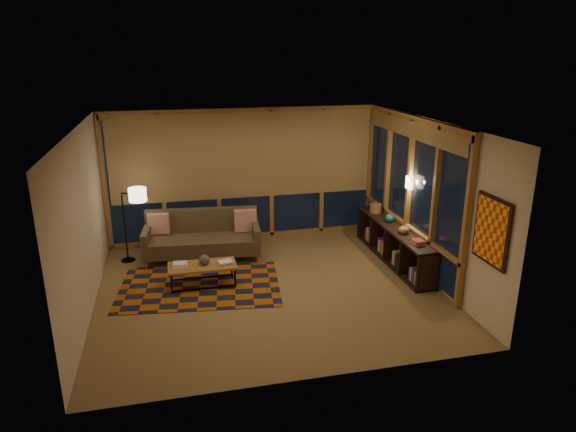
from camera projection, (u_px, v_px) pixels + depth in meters
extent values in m
cube|color=#9E844D|center=(269.00, 289.00, 8.49)|extent=(5.50, 5.00, 0.01)
cube|color=silver|center=(267.00, 125.00, 7.65)|extent=(5.50, 5.00, 0.01)
cube|color=beige|center=(244.00, 175.00, 10.38)|extent=(5.50, 0.01, 2.70)
cube|color=beige|center=(311.00, 277.00, 5.76)|extent=(5.50, 0.01, 2.70)
cube|color=beige|center=(83.00, 224.00, 7.47)|extent=(0.01, 5.00, 2.70)
cube|color=beige|center=(427.00, 200.00, 8.67)|extent=(0.01, 5.00, 2.70)
cube|color=#AD4B0B|center=(200.00, 286.00, 8.58)|extent=(2.82, 2.06, 0.01)
sphere|color=black|center=(204.00, 260.00, 8.49)|extent=(0.20, 0.20, 0.18)
cylinder|color=#A0733B|center=(375.00, 208.00, 10.20)|extent=(0.24, 0.24, 0.17)
sphere|color=#146B6B|center=(389.00, 218.00, 9.61)|extent=(0.20, 0.20, 0.16)
imported|color=tan|center=(404.00, 228.00, 9.04)|extent=(0.18, 0.18, 0.19)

